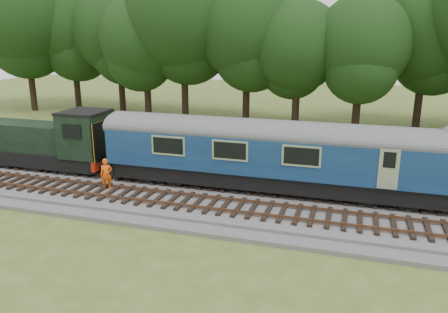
% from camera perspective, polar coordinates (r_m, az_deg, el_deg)
% --- Properties ---
extents(ground, '(120.00, 120.00, 0.00)m').
position_cam_1_polar(ground, '(22.90, 1.32, -5.93)').
color(ground, '#485820').
rests_on(ground, ground).
extents(ballast, '(70.00, 7.00, 0.35)m').
position_cam_1_polar(ballast, '(22.84, 1.33, -5.52)').
color(ballast, '#4C4C4F').
rests_on(ballast, ground).
extents(track_north, '(67.20, 2.40, 0.21)m').
position_cam_1_polar(track_north, '(24.02, 2.24, -3.83)').
color(track_north, black).
rests_on(track_north, ballast).
extents(track_south, '(67.20, 2.40, 0.21)m').
position_cam_1_polar(track_south, '(21.32, 0.15, -6.41)').
color(track_south, black).
rests_on(track_south, ballast).
extents(fence, '(64.00, 0.12, 1.00)m').
position_cam_1_polar(fence, '(27.01, 3.93, -2.55)').
color(fence, '#6B6054').
rests_on(fence, ground).
extents(tree_line, '(70.00, 8.00, 18.00)m').
position_cam_1_polar(tree_line, '(43.71, 9.23, 4.37)').
color(tree_line, black).
rests_on(tree_line, ground).
extents(dmu_railcar, '(18.05, 2.86, 3.88)m').
position_cam_1_polar(dmu_railcar, '(23.05, 6.09, 0.94)').
color(dmu_railcar, black).
rests_on(dmu_railcar, ground).
extents(shunter_loco, '(8.92, 2.60, 3.38)m').
position_cam_1_polar(shunter_loco, '(29.14, -21.91, 1.73)').
color(shunter_loco, black).
rests_on(shunter_loco, ground).
extents(worker, '(0.75, 0.68, 1.72)m').
position_cam_1_polar(worker, '(24.19, -15.12, -2.26)').
color(worker, '#FE590D').
rests_on(worker, ballast).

